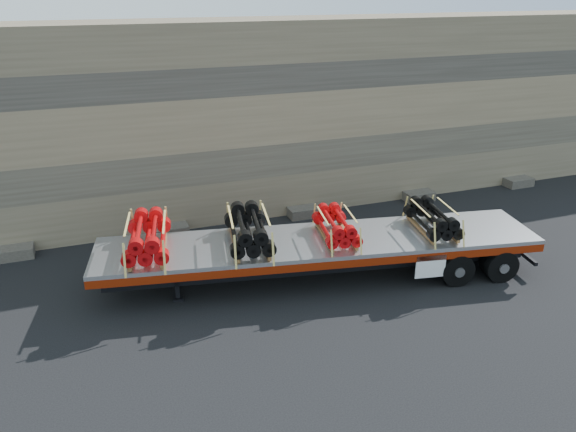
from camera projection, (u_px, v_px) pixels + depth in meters
name	position (u px, v px, depth m)	size (l,w,h in m)	color
ground	(300.00, 283.00, 16.48)	(120.00, 120.00, 0.00)	black
rock_wall	(237.00, 119.00, 20.78)	(44.00, 3.00, 7.00)	#7A6B54
trailer	(319.00, 259.00, 16.52)	(12.80, 2.46, 1.28)	silver
bundle_front	(147.00, 238.00, 15.34)	(1.20, 2.39, 0.85)	red
bundle_midfront	(249.00, 230.00, 15.78)	(1.21, 2.42, 0.86)	black
bundle_midrear	(336.00, 227.00, 16.21)	(1.00, 2.00, 0.71)	red
bundle_rear	(433.00, 219.00, 16.68)	(1.04, 2.08, 0.74)	black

